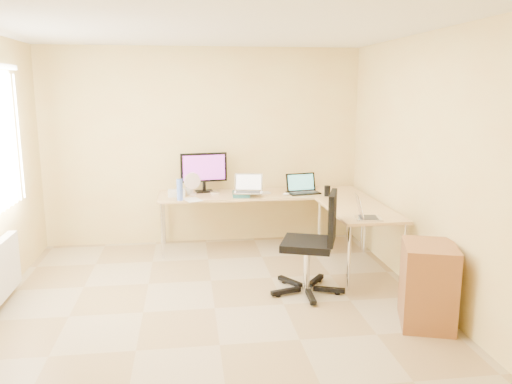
{
  "coord_description": "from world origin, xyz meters",
  "views": [
    {
      "loc": [
        -0.22,
        -4.56,
        2.06
      ],
      "look_at": [
        0.55,
        1.1,
        0.9
      ],
      "focal_mm": 35.7,
      "sensor_mm": 36.0,
      "label": 1
    }
  ],
  "objects": [
    {
      "name": "desk_main",
      "position": [
        0.72,
        1.85,
        0.36
      ],
      "size": [
        2.65,
        0.7,
        0.73
      ],
      "primitive_type": "cube",
      "color": "tan",
      "rests_on": "ground"
    },
    {
      "name": "monitor",
      "position": [
        -0.01,
        2.03,
        0.99
      ],
      "size": [
        0.63,
        0.27,
        0.52
      ],
      "primitive_type": "cube",
      "rotation": [
        0.0,
        0.0,
        0.13
      ],
      "color": "black",
      "rests_on": "desk_main"
    },
    {
      "name": "laptop_center",
      "position": [
        0.53,
        1.66,
        0.89
      ],
      "size": [
        0.41,
        0.34,
        0.23
      ],
      "primitive_type": "cube",
      "rotation": [
        0.0,
        0.0,
        -0.19
      ],
      "color": "#A7A7A7",
      "rests_on": "desk_main"
    },
    {
      "name": "water_bottle",
      "position": [
        -0.32,
        1.55,
        0.86
      ],
      "size": [
        0.08,
        0.08,
        0.26
      ],
      "primitive_type": "cylinder",
      "rotation": [
        0.0,
        0.0,
        0.1
      ],
      "color": "#5275D6",
      "rests_on": "desk_main"
    },
    {
      "name": "wall_right",
      "position": [
        2.1,
        0.0,
        1.3
      ],
      "size": [
        0.0,
        4.5,
        4.5
      ],
      "primitive_type": "plane",
      "rotation": [
        1.57,
        0.0,
        -1.57
      ],
      "color": "#E4D488",
      "rests_on": "ground"
    },
    {
      "name": "ceiling",
      "position": [
        0.0,
        0.0,
        2.6
      ],
      "size": [
        4.5,
        4.5,
        0.0
      ],
      "primitive_type": "plane",
      "rotation": [
        3.14,
        0.0,
        0.0
      ],
      "color": "white",
      "rests_on": "ground"
    },
    {
      "name": "mouse",
      "position": [
        1.02,
        1.67,
        0.75
      ],
      "size": [
        0.1,
        0.08,
        0.03
      ],
      "primitive_type": "ellipsoid",
      "rotation": [
        0.0,
        0.0,
        -0.37
      ],
      "color": "white",
      "rests_on": "desk_main"
    },
    {
      "name": "laptop_return",
      "position": [
        1.64,
        0.38,
        0.83
      ],
      "size": [
        0.35,
        0.3,
        0.21
      ],
      "primitive_type": "cube",
      "rotation": [
        0.0,
        0.0,
        1.4
      ],
      "color": "silver",
      "rests_on": "desk_return"
    },
    {
      "name": "radiator",
      "position": [
        -2.03,
        0.4,
        0.35
      ],
      "size": [
        0.09,
        0.8,
        0.55
      ],
      "primitive_type": "cube",
      "color": "white",
      "rests_on": "ground"
    },
    {
      "name": "cd_stack",
      "position": [
        0.12,
        1.85,
        0.75
      ],
      "size": [
        0.17,
        0.17,
        0.03
      ],
      "primitive_type": "cylinder",
      "rotation": [
        0.0,
        0.0,
        0.4
      ],
      "color": "white",
      "rests_on": "desk_main"
    },
    {
      "name": "mug",
      "position": [
        -0.2,
        1.86,
        0.78
      ],
      "size": [
        0.12,
        0.12,
        0.1
      ],
      "primitive_type": "imported",
      "rotation": [
        0.0,
        0.0,
        0.14
      ],
      "color": "silver",
      "rests_on": "desk_main"
    },
    {
      "name": "wall_front",
      "position": [
        0.0,
        -2.25,
        1.3
      ],
      "size": [
        4.5,
        0.0,
        4.5
      ],
      "primitive_type": "plane",
      "rotation": [
        -1.57,
        0.0,
        0.0
      ],
      "color": "#E4D488",
      "rests_on": "ground"
    },
    {
      "name": "desk_fan",
      "position": [
        -0.17,
        1.85,
        0.86
      ],
      "size": [
        0.27,
        0.27,
        0.27
      ],
      "primitive_type": "cylinder",
      "rotation": [
        0.0,
        0.0,
        0.37
      ],
      "color": "silver",
      "rests_on": "desk_main"
    },
    {
      "name": "laptop_black",
      "position": [
        1.26,
        1.76,
        0.86
      ],
      "size": [
        0.45,
        0.36,
        0.25
      ],
      "primitive_type": "cube",
      "rotation": [
        0.0,
        0.0,
        0.18
      ],
      "color": "black",
      "rests_on": "desk_main"
    },
    {
      "name": "book_stack",
      "position": [
        0.44,
        1.7,
        0.75
      ],
      "size": [
        0.22,
        0.3,
        0.05
      ],
      "primitive_type": "cube",
      "rotation": [
        0.0,
        0.0,
        -0.06
      ],
      "color": "#235C5A",
      "rests_on": "desk_main"
    },
    {
      "name": "white_box",
      "position": [
        -0.37,
        1.81,
        0.77
      ],
      "size": [
        0.22,
        0.16,
        0.08
      ],
      "primitive_type": "cube",
      "rotation": [
        0.0,
        0.0,
        0.03
      ],
      "color": "silver",
      "rests_on": "desk_main"
    },
    {
      "name": "floor",
      "position": [
        0.0,
        0.0,
        0.0
      ],
      "size": [
        4.5,
        4.5,
        0.0
      ],
      "primitive_type": "plane",
      "color": "tan",
      "rests_on": "ground"
    },
    {
      "name": "papers",
      "position": [
        -0.17,
        1.55,
        0.73
      ],
      "size": [
        0.26,
        0.31,
        0.01
      ],
      "primitive_type": "cube",
      "rotation": [
        0.0,
        0.0,
        0.35
      ],
      "color": "silver",
      "rests_on": "desk_main"
    },
    {
      "name": "cabinet",
      "position": [
        1.85,
        -0.58,
        0.36
      ],
      "size": [
        0.59,
        0.65,
        0.75
      ],
      "primitive_type": "cube",
      "rotation": [
        0.0,
        0.0,
        -0.32
      ],
      "color": "brown",
      "rests_on": "ground"
    },
    {
      "name": "keyboard",
      "position": [
        0.65,
        1.79,
        0.74
      ],
      "size": [
        0.38,
        0.2,
        0.02
      ],
      "primitive_type": "cube",
      "rotation": [
        0.0,
        0.0,
        0.28
      ],
      "color": "silver",
      "rests_on": "desk_main"
    },
    {
      "name": "office_chair",
      "position": [
        0.96,
        0.28,
        0.5
      ],
      "size": [
        0.83,
        0.83,
        1.07
      ],
      "primitive_type": "cube",
      "rotation": [
        0.0,
        0.0,
        -0.35
      ],
      "color": "black",
      "rests_on": "ground"
    },
    {
      "name": "desk_return",
      "position": [
        1.7,
        0.85,
        0.36
      ],
      "size": [
        0.7,
        1.3,
        0.73
      ],
      "primitive_type": "cube",
      "color": "tan",
      "rests_on": "ground"
    },
    {
      "name": "wall_back",
      "position": [
        0.0,
        2.25,
        1.3
      ],
      "size": [
        4.5,
        0.0,
        4.5
      ],
      "primitive_type": "plane",
      "rotation": [
        1.57,
        0.0,
        0.0
      ],
      "color": "#E4D488",
      "rests_on": "ground"
    },
    {
      "name": "black_cup",
      "position": [
        1.52,
        1.55,
        0.8
      ],
      "size": [
        0.08,
        0.08,
        0.13
      ],
      "primitive_type": "cylinder",
      "rotation": [
        0.0,
        0.0,
        -0.09
      ],
      "color": "black",
      "rests_on": "desk_main"
    }
  ]
}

